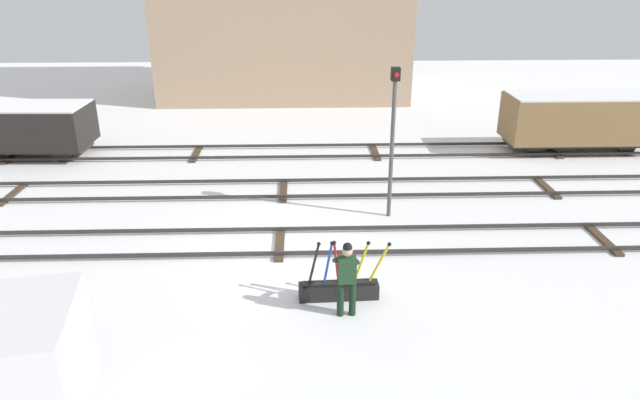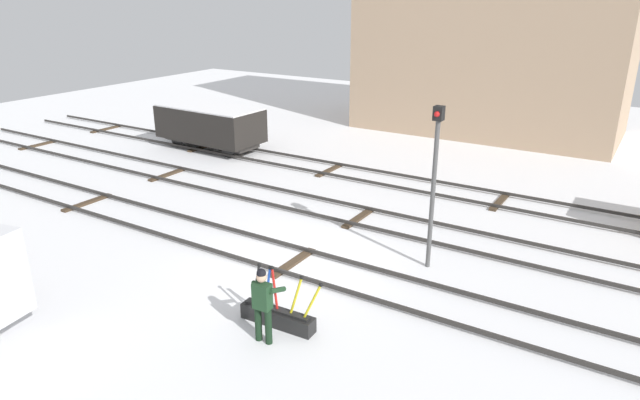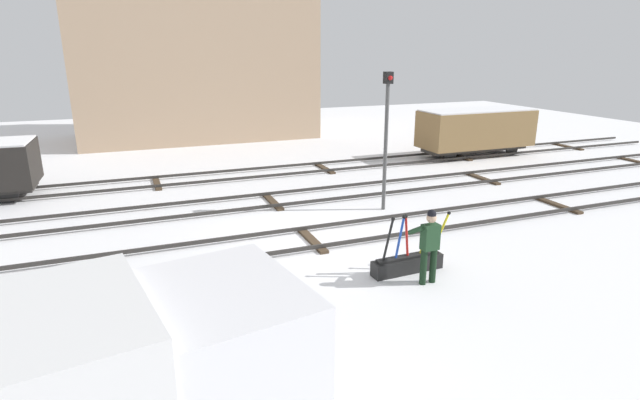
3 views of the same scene
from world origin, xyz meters
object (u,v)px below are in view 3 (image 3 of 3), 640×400
(freight_car_back_track, at_px, (476,129))
(signal_post, at_px, (386,129))
(switch_lever_frame, at_px, (408,262))
(rail_worker, at_px, (429,242))

(freight_car_back_track, bearing_deg, signal_post, -144.13)
(freight_car_back_track, bearing_deg, switch_lever_frame, -133.87)
(switch_lever_frame, relative_size, signal_post, 0.47)
(signal_post, bearing_deg, switch_lever_frame, -111.60)
(switch_lever_frame, bearing_deg, signal_post, 65.80)
(rail_worker, bearing_deg, freight_car_back_track, 45.64)
(rail_worker, xyz_separation_m, signal_post, (1.66, 5.12, 1.67))
(rail_worker, relative_size, freight_car_back_track, 0.31)
(switch_lever_frame, xyz_separation_m, rail_worker, (0.11, -0.65, 0.72))
(switch_lever_frame, distance_m, freight_car_back_track, 14.53)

